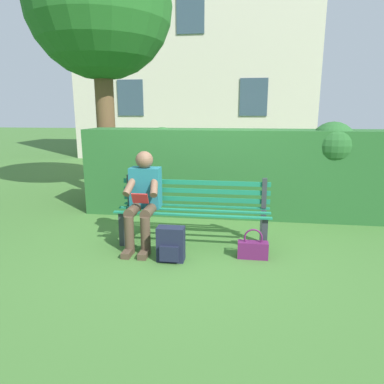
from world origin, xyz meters
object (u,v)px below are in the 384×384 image
(handbag, at_px, (253,249))
(backpack, at_px, (171,244))
(person_seated, at_px, (143,197))
(park_bench, at_px, (194,209))
(tree, at_px, (95,10))

(handbag, bearing_deg, backpack, 12.20)
(person_seated, relative_size, handbag, 3.33)
(park_bench, height_order, backpack, park_bench)
(person_seated, height_order, backpack, person_seated)
(tree, bearing_deg, park_bench, 132.20)
(person_seated, relative_size, tree, 0.24)
(backpack, relative_size, handbag, 1.12)
(tree, bearing_deg, handbag, 136.15)
(park_bench, relative_size, handbag, 5.40)
(park_bench, relative_size, tree, 0.40)
(person_seated, bearing_deg, park_bench, -163.73)
(tree, distance_m, backpack, 4.88)
(park_bench, xyz_separation_m, tree, (2.17, -2.39, 3.04))
(handbag, bearing_deg, person_seated, -9.68)
(backpack, bearing_deg, handbag, -167.80)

